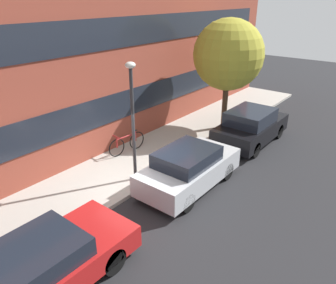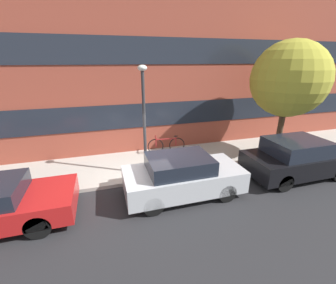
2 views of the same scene
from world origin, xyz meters
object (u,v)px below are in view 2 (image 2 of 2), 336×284
(bicycle, at_px, (166,145))
(lamp_post, at_px, (144,109))
(parked_car_silver, at_px, (182,176))
(parked_car_black, at_px, (296,158))
(street_tree, at_px, (289,79))

(bicycle, height_order, lamp_post, lamp_post)
(parked_car_silver, relative_size, lamp_post, 0.97)
(parked_car_black, distance_m, street_tree, 3.26)
(parked_car_silver, relative_size, street_tree, 0.78)
(street_tree, height_order, lamp_post, street_tree)
(bicycle, relative_size, lamp_post, 0.44)
(street_tree, bearing_deg, bicycle, 161.04)
(parked_car_silver, bearing_deg, lamp_post, 119.83)
(parked_car_silver, distance_m, lamp_post, 2.67)
(parked_car_silver, bearing_deg, bicycle, 83.22)
(parked_car_silver, distance_m, parked_car_black, 4.62)
(parked_car_silver, distance_m, bicycle, 3.30)
(bicycle, bearing_deg, lamp_post, 59.22)
(bicycle, bearing_deg, street_tree, 167.78)
(parked_car_black, xyz_separation_m, bicycle, (-4.23, 3.28, -0.20))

